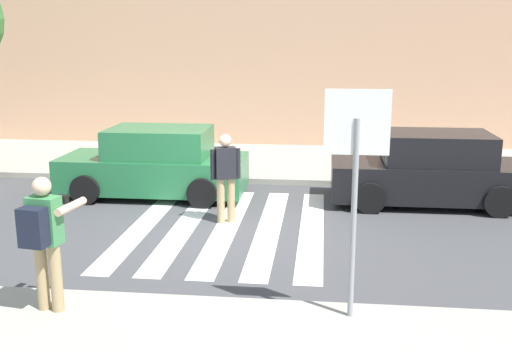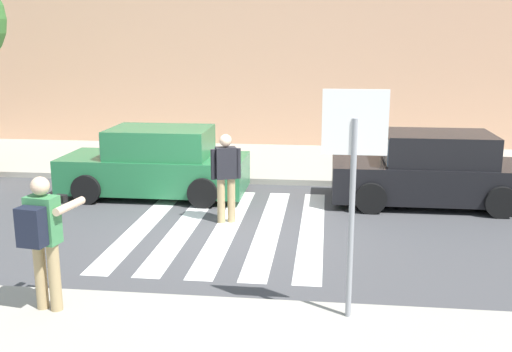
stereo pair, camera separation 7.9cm
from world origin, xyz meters
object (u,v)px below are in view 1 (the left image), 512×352
(photographer_with_backpack, at_px, (44,233))
(parked_car_green, at_px, (155,164))
(stop_sign, at_px, (356,154))
(parked_car_black, at_px, (430,171))
(pedestrian_crossing, at_px, (226,173))

(photographer_with_backpack, distance_m, parked_car_green, 6.16)
(photographer_with_backpack, bearing_deg, stop_sign, 4.44)
(photographer_with_backpack, height_order, parked_car_green, photographer_with_backpack)
(parked_car_black, bearing_deg, stop_sign, -108.13)
(pedestrian_crossing, relative_size, parked_car_black, 0.42)
(photographer_with_backpack, bearing_deg, parked_car_black, 47.27)
(pedestrian_crossing, height_order, parked_car_black, pedestrian_crossing)
(parked_car_black, bearing_deg, parked_car_green, 180.00)
(stop_sign, relative_size, parked_car_black, 0.68)
(photographer_with_backpack, bearing_deg, parked_car_green, 93.22)
(stop_sign, relative_size, parked_car_green, 0.68)
(stop_sign, bearing_deg, parked_car_black, 71.87)
(stop_sign, distance_m, pedestrian_crossing, 4.75)
(photographer_with_backpack, relative_size, pedestrian_crossing, 1.00)
(parked_car_green, bearing_deg, parked_car_black, -0.00)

